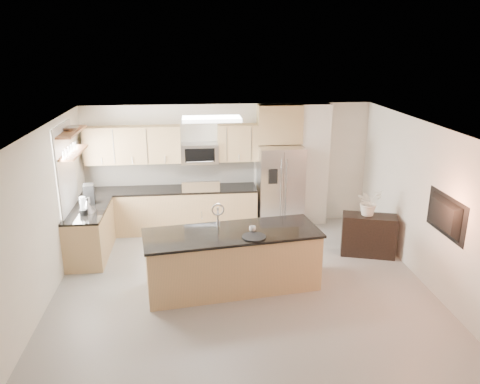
{
  "coord_description": "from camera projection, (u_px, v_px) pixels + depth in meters",
  "views": [
    {
      "loc": [
        -0.72,
        -6.37,
        3.83
      ],
      "look_at": [
        0.06,
        1.3,
        1.33
      ],
      "focal_mm": 35.0,
      "sensor_mm": 36.0,
      "label": 1
    }
  ],
  "objects": [
    {
      "name": "bowl",
      "position": [
        70.0,
        128.0,
        8.14
      ],
      "size": [
        0.44,
        0.44,
        0.09
      ],
      "primitive_type": "imported",
      "rotation": [
        0.0,
        0.0,
        -0.21
      ],
      "color": "silver",
      "rests_on": "shelf_upper"
    },
    {
      "name": "microwave",
      "position": [
        200.0,
        153.0,
        9.6
      ],
      "size": [
        0.76,
        0.4,
        0.4
      ],
      "color": "silver",
      "rests_on": "upper_cabinets"
    },
    {
      "name": "island",
      "position": [
        232.0,
        259.0,
        7.51
      ],
      "size": [
        2.89,
        1.37,
        1.38
      ],
      "rotation": [
        0.0,
        0.0,
        0.14
      ],
      "color": "tan",
      "rests_on": "floor"
    },
    {
      "name": "kettle",
      "position": [
        88.0,
        206.0,
        8.27
      ],
      "size": [
        0.22,
        0.22,
        0.27
      ],
      "color": "silver",
      "rests_on": "left_counter"
    },
    {
      "name": "ceiling",
      "position": [
        245.0,
        134.0,
        6.48
      ],
      "size": [
        6.0,
        6.5,
        0.02
      ],
      "primitive_type": "cube",
      "color": "silver",
      "rests_on": "wall_back"
    },
    {
      "name": "wall_left",
      "position": [
        34.0,
        229.0,
        6.59
      ],
      "size": [
        0.02,
        6.5,
        2.6
      ],
      "primitive_type": "cube",
      "color": "beige",
      "rests_on": "floor"
    },
    {
      "name": "cup",
      "position": [
        252.0,
        229.0,
        7.38
      ],
      "size": [
        0.14,
        0.14,
        0.09
      ],
      "primitive_type": "imported",
      "rotation": [
        0.0,
        0.0,
        -0.37
      ],
      "color": "white",
      "rests_on": "island"
    },
    {
      "name": "wall_front",
      "position": [
        290.0,
        367.0,
        3.8
      ],
      "size": [
        6.0,
        0.02,
        2.6
      ],
      "primitive_type": "cube",
      "color": "beige",
      "rests_on": "floor"
    },
    {
      "name": "refrigerator",
      "position": [
        280.0,
        187.0,
        9.83
      ],
      "size": [
        0.92,
        0.78,
        1.78
      ],
      "color": "silver",
      "rests_on": "floor"
    },
    {
      "name": "left_counter",
      "position": [
        90.0,
        232.0,
        8.63
      ],
      "size": [
        0.66,
        1.5,
        0.92
      ],
      "color": "tan",
      "rests_on": "floor"
    },
    {
      "name": "platter",
      "position": [
        254.0,
        237.0,
        7.16
      ],
      "size": [
        0.46,
        0.46,
        0.02
      ],
      "primitive_type": "cylinder",
      "rotation": [
        0.0,
        0.0,
        -0.27
      ],
      "color": "black",
      "rests_on": "island"
    },
    {
      "name": "partition_column",
      "position": [
        314.0,
        165.0,
        9.99
      ],
      "size": [
        0.6,
        0.3,
        2.6
      ],
      "primitive_type": "cube",
      "color": "white",
      "rests_on": "floor"
    },
    {
      "name": "back_counter",
      "position": [
        171.0,
        209.0,
        9.79
      ],
      "size": [
        3.55,
        0.66,
        1.44
      ],
      "color": "tan",
      "rests_on": "floor"
    },
    {
      "name": "wall_right",
      "position": [
        439.0,
        214.0,
        7.17
      ],
      "size": [
        0.02,
        6.5,
        2.6
      ],
      "primitive_type": "cube",
      "color": "beige",
      "rests_on": "floor"
    },
    {
      "name": "coffee_maker",
      "position": [
        89.0,
        194.0,
        8.74
      ],
      "size": [
        0.23,
        0.26,
        0.37
      ],
      "color": "black",
      "rests_on": "left_counter"
    },
    {
      "name": "blender",
      "position": [
        83.0,
        207.0,
        8.16
      ],
      "size": [
        0.14,
        0.14,
        0.33
      ],
      "color": "black",
      "rests_on": "left_counter"
    },
    {
      "name": "range",
      "position": [
        201.0,
        208.0,
        9.84
      ],
      "size": [
        0.76,
        0.64,
        1.14
      ],
      "color": "black",
      "rests_on": "floor"
    },
    {
      "name": "shelf_upper",
      "position": [
        70.0,
        132.0,
        8.13
      ],
      "size": [
        0.3,
        1.2,
        0.04
      ],
      "primitive_type": "cube",
      "color": "#905E39",
      "rests_on": "wall_left"
    },
    {
      "name": "ceiling_fixture",
      "position": [
        212.0,
        119.0,
        7.97
      ],
      "size": [
        1.0,
        0.5,
        0.06
      ],
      "primitive_type": "cube",
      "color": "white",
      "rests_on": "ceiling"
    },
    {
      "name": "floor",
      "position": [
        245.0,
        299.0,
        7.28
      ],
      "size": [
        6.5,
        6.5,
        0.0
      ],
      "primitive_type": "plane",
      "color": "gray",
      "rests_on": "ground"
    },
    {
      "name": "television",
      "position": [
        441.0,
        216.0,
        6.95
      ],
      "size": [
        0.14,
        1.08,
        0.62
      ],
      "primitive_type": "imported",
      "rotation": [
        0.0,
        0.0,
        1.57
      ],
      "color": "black",
      "rests_on": "wall_right"
    },
    {
      "name": "credenza",
      "position": [
        369.0,
        235.0,
        8.68
      ],
      "size": [
        1.05,
        0.67,
        0.78
      ],
      "primitive_type": "cube",
      "rotation": [
        0.0,
        0.0,
        -0.29
      ],
      "color": "black",
      "rests_on": "floor"
    },
    {
      "name": "window",
      "position": [
        66.0,
        171.0,
        8.23
      ],
      "size": [
        0.04,
        1.15,
        1.65
      ],
      "color": "white",
      "rests_on": "wall_left"
    },
    {
      "name": "flower_vase",
      "position": [
        370.0,
        195.0,
        8.49
      ],
      "size": [
        0.82,
        0.76,
        0.75
      ],
      "primitive_type": "imported",
      "rotation": [
        0.0,
        0.0,
        0.3
      ],
      "color": "white",
      "rests_on": "credenza"
    },
    {
      "name": "wall_back",
      "position": [
        228.0,
        165.0,
        9.95
      ],
      "size": [
        6.0,
        0.02,
        2.6
      ],
      "primitive_type": "cube",
      "color": "beige",
      "rests_on": "floor"
    },
    {
      "name": "shelf_lower",
      "position": [
        73.0,
        153.0,
        8.25
      ],
      "size": [
        0.3,
        1.2,
        0.04
      ],
      "primitive_type": "cube",
      "color": "#905E39",
      "rests_on": "wall_left"
    },
    {
      "name": "upper_cabinets",
      "position": [
        165.0,
        144.0,
        9.51
      ],
      "size": [
        3.5,
        0.33,
        0.75
      ],
      "color": "tan",
      "rests_on": "wall_back"
    }
  ]
}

